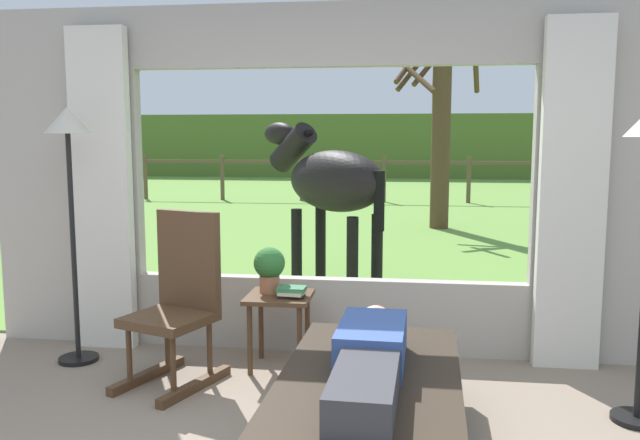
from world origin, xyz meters
name	(u,v)px	position (x,y,z in m)	size (l,w,h in m)	color
back_wall_with_window	(328,185)	(0.00, 2.26, 1.25)	(5.20, 0.12, 2.55)	#ADA599
curtain_panel_left	(102,191)	(-1.69, 2.12, 1.20)	(0.44, 0.10, 2.40)	silver
curtain_panel_right	(572,196)	(1.69, 2.12, 1.20)	(0.44, 0.10, 2.40)	silver
outdoor_pasture_lawn	(383,203)	(0.00, 13.16, 0.01)	(36.00, 21.68, 0.02)	olive
distant_hill_ridge	(394,146)	(0.00, 23.00, 1.20)	(36.00, 2.00, 2.40)	#506B2B
recliner_sofa	(370,412)	(0.41, 0.67, 0.22)	(0.96, 1.73, 0.42)	black
reclining_person	(370,357)	(0.41, 0.62, 0.52)	(0.36, 1.43, 0.22)	#334C8C
rocking_chair	(179,300)	(-0.89, 1.51, 0.55)	(0.67, 0.80, 1.12)	#4C331E
side_table	(279,308)	(-0.29, 1.83, 0.43)	(0.44, 0.44, 0.52)	#4C331E
potted_plant	(269,267)	(-0.37, 1.89, 0.70)	(0.22, 0.22, 0.32)	#9E6042
book_stack	(292,292)	(-0.19, 1.78, 0.56)	(0.19, 0.16, 0.07)	black
floor_lamp_left	(69,158)	(-1.75, 1.77, 1.46)	(0.32, 0.32, 1.81)	black
horse	(330,182)	(-0.18, 3.89, 1.16)	(1.57, 1.48, 1.73)	black
pasture_tree	(439,129)	(1.09, 8.91, 1.73)	(1.54, 1.78, 3.52)	#4C3823
pasture_fence_line	(384,172)	(0.00, 13.28, 0.74)	(16.10, 0.10, 1.10)	brown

